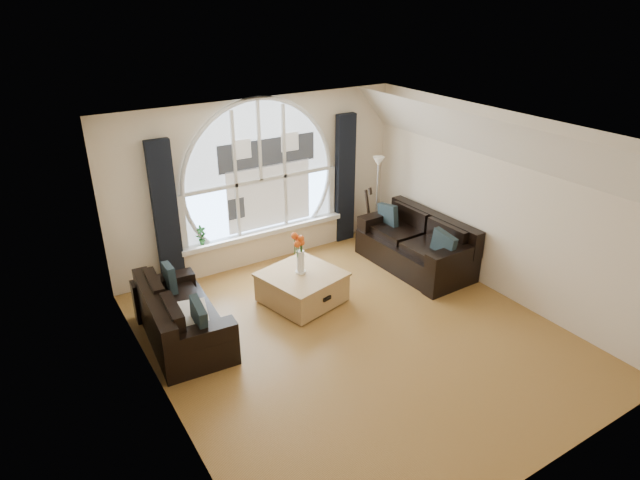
{
  "coord_description": "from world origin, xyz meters",
  "views": [
    {
      "loc": [
        -3.59,
        -4.84,
        4.21
      ],
      "look_at": [
        0.0,
        0.9,
        1.05
      ],
      "focal_mm": 30.43,
      "sensor_mm": 36.0,
      "label": 1
    }
  ],
  "objects_px": {
    "sofa_right": "(415,245)",
    "guitar": "(366,214)",
    "vase_flowers": "(300,248)",
    "floor_lamp": "(377,201)",
    "coffee_chest": "(302,286)",
    "potted_plant": "(201,235)",
    "sofa_left": "(182,313)"
  },
  "relations": [
    {
      "from": "vase_flowers",
      "to": "floor_lamp",
      "type": "relative_size",
      "value": 0.44
    },
    {
      "from": "sofa_left",
      "to": "floor_lamp",
      "type": "relative_size",
      "value": 1.06
    },
    {
      "from": "guitar",
      "to": "coffee_chest",
      "type": "bearing_deg",
      "value": -160.91
    },
    {
      "from": "sofa_right",
      "to": "guitar",
      "type": "xyz_separation_m",
      "value": [
        -0.1,
        1.23,
        0.13
      ]
    },
    {
      "from": "vase_flowers",
      "to": "coffee_chest",
      "type": "bearing_deg",
      "value": -86.13
    },
    {
      "from": "sofa_right",
      "to": "guitar",
      "type": "distance_m",
      "value": 1.24
    },
    {
      "from": "coffee_chest",
      "to": "guitar",
      "type": "relative_size",
      "value": 0.97
    },
    {
      "from": "sofa_right",
      "to": "guitar",
      "type": "bearing_deg",
      "value": 93.33
    },
    {
      "from": "sofa_right",
      "to": "vase_flowers",
      "type": "distance_m",
      "value": 2.18
    },
    {
      "from": "vase_flowers",
      "to": "potted_plant",
      "type": "height_order",
      "value": "vase_flowers"
    },
    {
      "from": "floor_lamp",
      "to": "potted_plant",
      "type": "xyz_separation_m",
      "value": [
        -3.08,
        0.45,
        -0.09
      ]
    },
    {
      "from": "vase_flowers",
      "to": "guitar",
      "type": "distance_m",
      "value": 2.36
    },
    {
      "from": "vase_flowers",
      "to": "floor_lamp",
      "type": "bearing_deg",
      "value": 25.66
    },
    {
      "from": "sofa_right",
      "to": "vase_flowers",
      "type": "bearing_deg",
      "value": 176.91
    },
    {
      "from": "potted_plant",
      "to": "sofa_right",
      "type": "bearing_deg",
      "value": -26.78
    },
    {
      "from": "coffee_chest",
      "to": "vase_flowers",
      "type": "height_order",
      "value": "vase_flowers"
    },
    {
      "from": "coffee_chest",
      "to": "sofa_left",
      "type": "bearing_deg",
      "value": 166.38
    },
    {
      "from": "potted_plant",
      "to": "guitar",
      "type": "bearing_deg",
      "value": -6.02
    },
    {
      "from": "vase_flowers",
      "to": "potted_plant",
      "type": "distance_m",
      "value": 1.75
    },
    {
      "from": "sofa_left",
      "to": "potted_plant",
      "type": "relative_size",
      "value": 5.37
    },
    {
      "from": "sofa_right",
      "to": "coffee_chest",
      "type": "bearing_deg",
      "value": 177.69
    },
    {
      "from": "sofa_left",
      "to": "coffee_chest",
      "type": "relative_size",
      "value": 1.66
    },
    {
      "from": "coffee_chest",
      "to": "floor_lamp",
      "type": "distance_m",
      "value": 2.46
    },
    {
      "from": "sofa_right",
      "to": "floor_lamp",
      "type": "relative_size",
      "value": 1.21
    },
    {
      "from": "vase_flowers",
      "to": "floor_lamp",
      "type": "distance_m",
      "value": 2.39
    },
    {
      "from": "guitar",
      "to": "potted_plant",
      "type": "bearing_deg",
      "value": 162.39
    },
    {
      "from": "sofa_left",
      "to": "vase_flowers",
      "type": "distance_m",
      "value": 1.85
    },
    {
      "from": "sofa_left",
      "to": "sofa_right",
      "type": "bearing_deg",
      "value": 3.71
    },
    {
      "from": "potted_plant",
      "to": "vase_flowers",
      "type": "bearing_deg",
      "value": -57.99
    },
    {
      "from": "sofa_right",
      "to": "coffee_chest",
      "type": "relative_size",
      "value": 1.89
    },
    {
      "from": "coffee_chest",
      "to": "floor_lamp",
      "type": "xyz_separation_m",
      "value": [
        2.15,
        1.06,
        0.55
      ]
    },
    {
      "from": "sofa_left",
      "to": "guitar",
      "type": "xyz_separation_m",
      "value": [
        3.82,
        1.2,
        0.13
      ]
    }
  ]
}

